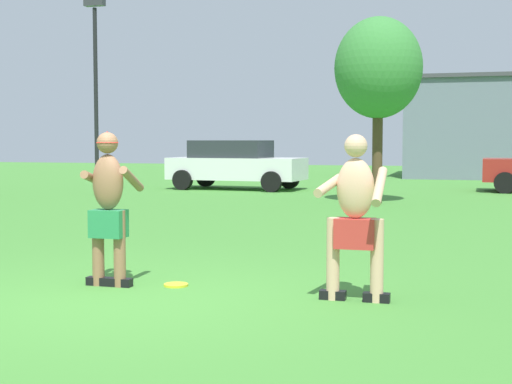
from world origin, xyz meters
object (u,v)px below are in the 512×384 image
Objects in this scene: player_in_red at (355,214)px; car_white_near_post at (235,164)px; lamp_post at (96,75)px; player_with_cap at (108,202)px; tree_behind_players at (378,69)px; frisbee at (176,285)px.

car_white_near_post is (-6.24, 15.53, -0.04)m from player_in_red.
car_white_near_post is 5.28m from lamp_post.
lamp_post is at bearing 118.95° from player_with_cap.
lamp_post reaches higher than tree_behind_players.
player_with_cap is at bearing 179.85° from player_in_red.
frisbee is at bearing -58.23° from lamp_post.
car_white_near_post is (-4.27, 15.33, 0.81)m from frisbee.
player_with_cap reaches higher than car_white_near_post.
player_in_red reaches higher than frisbee.
tree_behind_players is (-1.17, 11.42, 2.49)m from player_in_red.
player_with_cap is at bearing -77.04° from car_white_near_post.
lamp_post is (-7.50, 12.11, 3.46)m from frisbee.
lamp_post is at bearing 121.77° from frisbee.
player_with_cap is 0.30× the size of lamp_post.
player_in_red is 11.75m from tree_behind_players.
player_in_red is 16.73m from car_white_near_post.
car_white_near_post is 0.78× the size of lamp_post.
tree_behind_players is at bearing -39.00° from car_white_near_post.
car_white_near_post is at bearing 141.00° from tree_behind_players.
player_with_cap is 15.93m from car_white_near_post.
frisbee is 0.06× the size of tree_behind_players.
player_in_red is 2.15m from frisbee.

